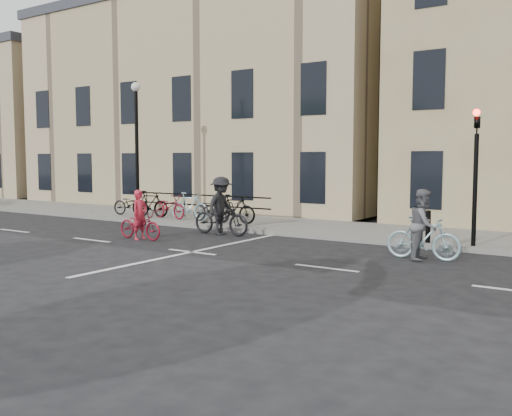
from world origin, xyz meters
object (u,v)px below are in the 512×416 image
Objects in this scene: traffic_light at (476,160)px; cyclist_pink at (140,222)px; cyclist_grey at (423,231)px; lamp_post at (137,133)px; cyclist_dark at (221,212)px.

traffic_light reaches higher than cyclist_pink.
traffic_light is at bearing -68.51° from cyclist_pink.
cyclist_pink is 0.94× the size of cyclist_grey.
traffic_light is at bearing -23.73° from cyclist_grey.
cyclist_pink is (3.59, -3.44, -2.96)m from lamp_post.
traffic_light is at bearing -0.27° from lamp_post.
cyclist_dark is at bearing 78.34° from cyclist_grey.
cyclist_dark is (-6.94, 0.89, 0.04)m from cyclist_grey.
traffic_light reaches higher than cyclist_grey.
cyclist_grey is at bearing -109.38° from traffic_light.
lamp_post is (-12.70, 0.06, 1.04)m from traffic_light.
cyclist_dark is at bearing -13.46° from lamp_post.
traffic_light is 2.25× the size of cyclist_pink.
lamp_post is 5.86m from cyclist_dark.
lamp_post reaches higher than cyclist_grey.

